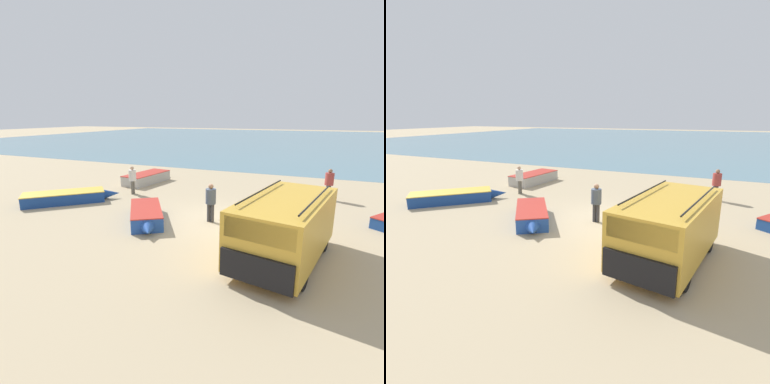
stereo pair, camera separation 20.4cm
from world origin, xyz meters
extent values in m
plane|color=tan|center=(0.00, 0.00, 0.00)|extent=(200.00, 200.00, 0.00)
cube|color=slate|center=(0.00, 52.00, 0.00)|extent=(120.00, 80.00, 0.01)
cube|color=gold|center=(3.25, -2.66, 1.17)|extent=(2.97, 4.97, 1.77)
cube|color=black|center=(2.81, -4.99, 0.68)|extent=(1.97, 0.46, 0.80)
cube|color=#1E232D|center=(2.83, -4.91, 1.69)|extent=(1.88, 0.41, 0.57)
cylinder|color=black|center=(3.92, -4.25, 0.38)|extent=(0.35, 0.78, 0.76)
cylinder|color=black|center=(2.05, -3.90, 0.38)|extent=(0.35, 0.78, 0.76)
cylinder|color=black|center=(4.44, -1.42, 0.38)|extent=(0.35, 0.78, 0.76)
cylinder|color=black|center=(2.58, -1.07, 0.38)|extent=(0.35, 0.78, 0.76)
cylinder|color=black|center=(4.07, -2.81, 2.17)|extent=(0.75, 3.76, 0.05)
cylinder|color=black|center=(2.42, -2.50, 2.17)|extent=(0.75, 3.76, 0.05)
cube|color=#234CA3|center=(-2.77, -1.25, 0.29)|extent=(2.80, 3.30, 0.59)
cone|color=#234CA3|center=(-1.72, -2.83, 0.29)|extent=(0.84, 0.88, 0.56)
cube|color=#B22D23|center=(-2.77, -1.25, 0.52)|extent=(1.10, 0.82, 0.05)
cube|color=#B22D23|center=(-2.77, -1.25, 0.61)|extent=(2.83, 3.33, 0.04)
cube|color=#ADA89E|center=(-6.93, 5.53, 0.32)|extent=(1.91, 3.73, 0.65)
cone|color=#ADA89E|center=(-6.65, 7.69, 0.32)|extent=(0.71, 0.86, 0.61)
cube|color=#B22D23|center=(-6.93, 5.53, 0.58)|extent=(1.37, 0.37, 0.05)
cube|color=#B22D23|center=(-6.93, 5.53, 0.67)|extent=(1.93, 3.77, 0.04)
cube|color=navy|center=(-8.33, -0.51, 0.28)|extent=(3.86, 3.80, 0.56)
cone|color=navy|center=(-6.56, 1.20, 0.28)|extent=(1.01, 1.00, 0.53)
cube|color=gold|center=(-8.33, -0.51, 0.49)|extent=(1.03, 1.05, 0.05)
cube|color=gold|center=(-8.33, -0.51, 0.58)|extent=(3.90, 3.84, 0.04)
cylinder|color=#38383D|center=(-0.03, -0.23, 0.41)|extent=(0.16, 0.16, 0.83)
cylinder|color=#38383D|center=(-0.21, -0.21, 0.41)|extent=(0.16, 0.16, 0.83)
cylinder|color=#424C5B|center=(-0.12, -0.22, 1.16)|extent=(0.45, 0.45, 0.66)
sphere|color=#8C664C|center=(-0.12, -0.22, 1.60)|extent=(0.22, 0.22, 0.22)
cylinder|color=#5B564C|center=(-6.05, 2.62, 0.40)|extent=(0.15, 0.15, 0.81)
cylinder|color=#5B564C|center=(-6.02, 2.45, 0.40)|extent=(0.15, 0.15, 0.81)
cylinder|color=silver|center=(-6.03, 2.54, 1.13)|extent=(0.44, 0.44, 0.64)
sphere|color=tan|center=(-6.03, 2.54, 1.56)|extent=(0.22, 0.22, 0.22)
cylinder|color=#38383D|center=(4.67, 5.77, 0.42)|extent=(0.16, 0.16, 0.84)
cylinder|color=#38383D|center=(4.59, 5.61, 0.42)|extent=(0.16, 0.16, 0.84)
cylinder|color=#993833|center=(4.63, 5.69, 1.18)|extent=(0.46, 0.46, 0.67)
sphere|color=#8C664C|center=(4.63, 5.69, 1.63)|extent=(0.23, 0.23, 0.23)
camera|label=1|loc=(4.07, -11.97, 4.50)|focal=28.00mm
camera|label=2|loc=(4.26, -11.89, 4.50)|focal=28.00mm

